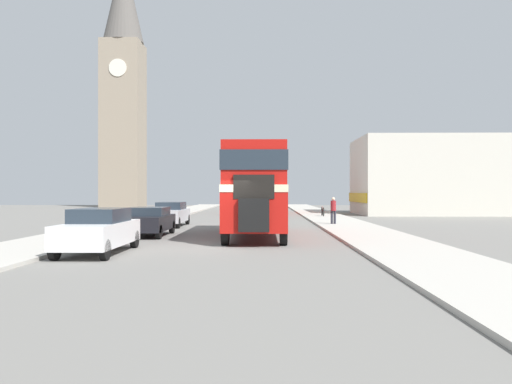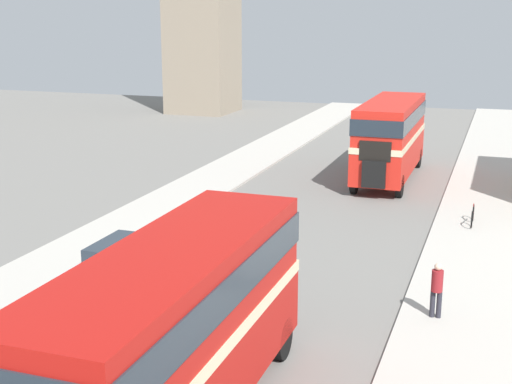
{
  "view_description": "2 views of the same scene",
  "coord_description": "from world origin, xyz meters",
  "views": [
    {
      "loc": [
        1.79,
        -18.81,
        2.07
      ],
      "look_at": [
        1.39,
        4.45,
        2.07
      ],
      "focal_mm": 35.0,
      "sensor_mm": 36.0,
      "label": 1
    },
    {
      "loc": [
        7.43,
        -7.73,
        8.61
      ],
      "look_at": [
        0.0,
        13.46,
        2.94
      ],
      "focal_mm": 50.0,
      "sensor_mm": 36.0,
      "label": 2
    }
  ],
  "objects": [
    {
      "name": "bicycle_on_pavement",
      "position": [
        6.53,
        21.82,
        0.48
      ],
      "size": [
        0.05,
        1.76,
        0.78
      ],
      "color": "black",
      "rests_on": "sidewalk_right"
    },
    {
      "name": "car_parked_far",
      "position": [
        -3.88,
        11.23,
        0.76
      ],
      "size": [
        1.68,
        4.46,
        1.46
      ],
      "color": "silver",
      "rests_on": "ground_plane"
    },
    {
      "name": "pedestrian_walking",
      "position": [
        6.02,
        11.84,
        1.04
      ],
      "size": [
        0.33,
        0.33,
        1.64
      ],
      "color": "#282833",
      "rests_on": "sidewalk_right"
    },
    {
      "name": "bus_distant",
      "position": [
        1.87,
        29.4,
        2.48
      ],
      "size": [
        2.51,
        9.29,
        4.16
      ],
      "color": "red",
      "rests_on": "ground_plane"
    },
    {
      "name": "double_decker_bus",
      "position": [
        1.39,
        4.43,
        2.42
      ],
      "size": [
        2.57,
        9.73,
        4.05
      ],
      "color": "#B2140F",
      "rests_on": "ground_plane"
    }
  ]
}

